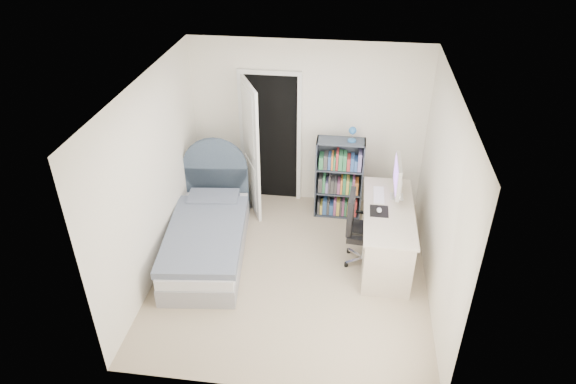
# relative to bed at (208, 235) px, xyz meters

# --- Properties ---
(room_shell) EXTENTS (3.50, 3.70, 2.60)m
(room_shell) POSITION_rel_bed_xyz_m (1.16, -0.26, 0.97)
(room_shell) COLOR gray
(room_shell) RESTS_ON ground
(door) EXTENTS (0.92, 0.76, 2.06)m
(door) POSITION_rel_bed_xyz_m (0.46, 1.28, 0.75)
(door) COLOR black
(door) RESTS_ON ground
(bed) EXTENTS (1.17, 2.13, 1.26)m
(bed) POSITION_rel_bed_xyz_m (0.00, 0.00, 0.00)
(bed) COLOR gray
(bed) RESTS_ON ground
(nightstand) EXTENTS (0.35, 0.35, 0.53)m
(nightstand) POSITION_rel_bed_xyz_m (0.04, 1.25, 0.06)
(nightstand) COLOR #D6B984
(nightstand) RESTS_ON ground
(floor_lamp) EXTENTS (0.21, 0.21, 1.44)m
(floor_lamp) POSITION_rel_bed_xyz_m (0.37, 1.18, 0.30)
(floor_lamp) COLOR silver
(floor_lamp) RESTS_ON ground
(bookcase) EXTENTS (0.68, 0.29, 1.45)m
(bookcase) POSITION_rel_bed_xyz_m (1.68, 1.16, 0.28)
(bookcase) COLOR #38404D
(bookcase) RESTS_ON ground
(desk) EXTENTS (0.63, 1.59, 1.30)m
(desk) POSITION_rel_bed_xyz_m (2.34, 0.19, 0.14)
(desk) COLOR beige
(desk) RESTS_ON ground
(office_chair) EXTENTS (0.53, 0.54, 1.02)m
(office_chair) POSITION_rel_bed_xyz_m (1.98, 0.07, 0.27)
(office_chair) COLOR silver
(office_chair) RESTS_ON ground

